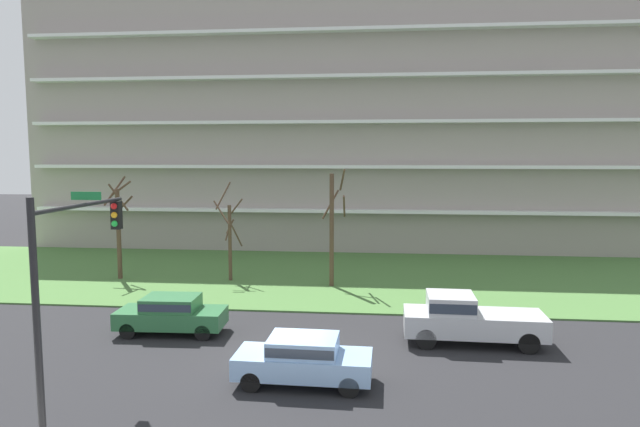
{
  "coord_description": "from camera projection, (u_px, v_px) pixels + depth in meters",
  "views": [
    {
      "loc": [
        2.92,
        -18.95,
        7.36
      ],
      "look_at": [
        0.38,
        6.0,
        4.72
      ],
      "focal_mm": 30.78,
      "sensor_mm": 36.0,
      "label": 1
    }
  ],
  "objects": [
    {
      "name": "grass_lawn_strip",
      "position": [
        327.0,
        276.0,
        33.66
      ],
      "size": [
        80.0,
        16.0,
        0.08
      ],
      "primitive_type": "cube",
      "color": "#477238",
      "rests_on": "ground"
    },
    {
      "name": "tree_center",
      "position": [
        333.0,
        226.0,
        30.56
      ],
      "size": [
        1.39,
        1.49,
        6.65
      ],
      "color": "#4C3828",
      "rests_on": "ground"
    },
    {
      "name": "tree_far_left",
      "position": [
        119.0,
        227.0,
        32.44
      ],
      "size": [
        1.81,
        1.73,
        6.17
      ],
      "color": "#4C3828",
      "rests_on": "ground"
    },
    {
      "name": "pickup_silver_center_right",
      "position": [
        467.0,
        318.0,
        21.52
      ],
      "size": [
        5.45,
        2.13,
        1.95
      ],
      "rotation": [
        0.0,
        0.0,
        3.12
      ],
      "color": "#B7BABF",
      "rests_on": "ground"
    },
    {
      "name": "traffic_signal_mast",
      "position": [
        70.0,
        268.0,
        14.91
      ],
      "size": [
        0.9,
        4.75,
        6.37
      ],
      "color": "black",
      "rests_on": "ground"
    },
    {
      "name": "ground",
      "position": [
        293.0,
        360.0,
        19.81
      ],
      "size": [
        160.0,
        160.0,
        0.0
      ],
      "primitive_type": "plane",
      "color": "#232326"
    },
    {
      "name": "sedan_green_near_left",
      "position": [
        171.0,
        313.0,
        22.74
      ],
      "size": [
        4.46,
        1.96,
        1.57
      ],
      "rotation": [
        0.0,
        0.0,
        3.18
      ],
      "color": "#2D6B3D",
      "rests_on": "ground"
    },
    {
      "name": "tree_left",
      "position": [
        230.0,
        236.0,
        31.99
      ],
      "size": [
        1.68,
        1.73,
        5.84
      ],
      "color": "#4C3828",
      "rests_on": "ground"
    },
    {
      "name": "apartment_building",
      "position": [
        342.0,
        127.0,
        46.65
      ],
      "size": [
        48.7,
        13.29,
        19.69
      ],
      "color": "#9E938C",
      "rests_on": "ground"
    },
    {
      "name": "sedan_blue_center_left",
      "position": [
        303.0,
        358.0,
        17.67
      ],
      "size": [
        4.44,
        1.91,
        1.57
      ],
      "rotation": [
        0.0,
        0.0,
        -0.03
      ],
      "color": "#8CB2E0",
      "rests_on": "ground"
    }
  ]
}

